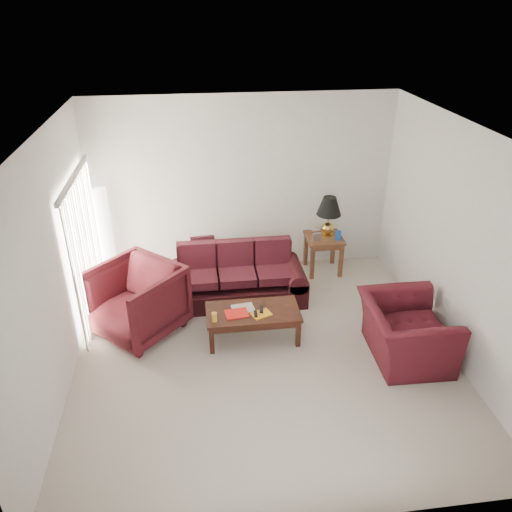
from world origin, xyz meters
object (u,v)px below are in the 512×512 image
(floor_lamp, at_px, (106,237))
(end_table, at_px, (323,254))
(armchair_left, at_px, (136,301))
(coffee_table, at_px, (253,324))
(armchair_right, at_px, (406,331))
(sofa, at_px, (237,276))

(floor_lamp, bearing_deg, end_table, -1.26)
(armchair_left, distance_m, coffee_table, 1.68)
(armchair_left, relative_size, armchair_right, 0.93)
(end_table, relative_size, coffee_table, 0.51)
(sofa, height_order, armchair_left, armchair_left)
(floor_lamp, bearing_deg, sofa, -21.76)
(floor_lamp, bearing_deg, armchair_right, -31.12)
(sofa, bearing_deg, end_table, 25.01)
(end_table, relative_size, armchair_right, 0.55)
(sofa, bearing_deg, armchair_left, -156.40)
(sofa, height_order, coffee_table, sofa)
(sofa, distance_m, end_table, 1.74)
(armchair_right, relative_size, coffee_table, 0.94)
(end_table, xyz_separation_m, coffee_table, (-1.45, -1.75, -0.11))
(armchair_left, distance_m, armchair_right, 3.71)
(end_table, relative_size, armchair_left, 0.59)
(armchair_right, bearing_deg, end_table, 13.18)
(armchair_left, bearing_deg, end_table, 67.66)
(end_table, bearing_deg, floor_lamp, 178.74)
(armchair_right, bearing_deg, floor_lamp, 60.30)
(sofa, relative_size, floor_lamp, 1.26)
(sofa, relative_size, end_table, 3.21)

